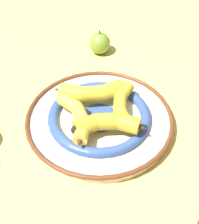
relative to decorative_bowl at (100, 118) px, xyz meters
name	(u,v)px	position (x,y,z in m)	size (l,w,h in m)	color
ground_plane	(110,126)	(0.01, 0.03, -0.02)	(2.80, 2.80, 0.00)	#E5CC6B
decorative_bowl	(100,118)	(0.00, 0.00, 0.00)	(0.37, 0.37, 0.04)	beige
banana_a	(109,123)	(0.06, 0.02, 0.04)	(0.06, 0.18, 0.04)	gold
banana_b	(78,117)	(0.03, -0.05, 0.04)	(0.17, 0.09, 0.03)	yellow
banana_c	(91,92)	(-0.05, -0.02, 0.04)	(0.07, 0.19, 0.04)	yellow
banana_d	(123,103)	(-0.02, 0.06, 0.04)	(0.17, 0.06, 0.03)	yellow
apple	(100,43)	(-0.32, 0.00, 0.02)	(0.07, 0.07, 0.08)	olive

